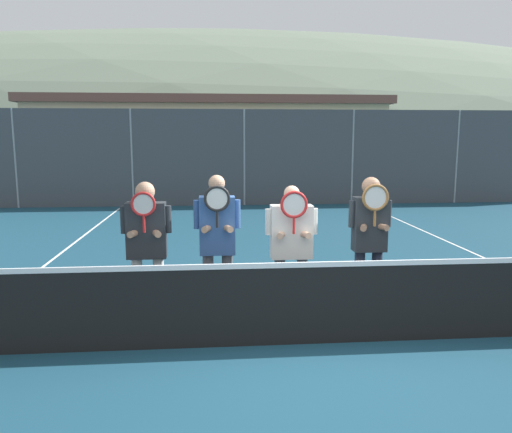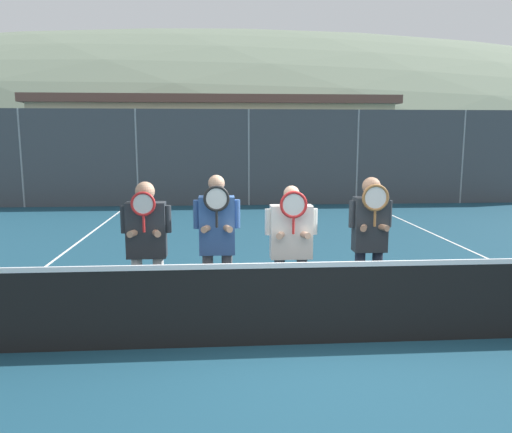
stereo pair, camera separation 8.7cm
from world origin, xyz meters
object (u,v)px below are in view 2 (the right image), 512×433
object	(u,v)px
player_center_right	(291,242)
car_left_of_center	(191,171)
car_center	(322,172)
car_far_left	(58,172)
player_center_left	(217,238)
player_leftmost	(147,240)
player_rightmost	(370,235)

from	to	relation	value
player_center_right	car_left_of_center	world-z (taller)	car_left_of_center
car_left_of_center	car_center	xyz separation A→B (m)	(5.14, -0.18, -0.04)
car_center	car_far_left	bearing A→B (deg)	177.60
player_center_right	car_far_left	xyz separation A→B (m)	(-7.09, 13.98, -0.08)
player_center_left	car_center	world-z (taller)	player_center_left
player_leftmost	player_rightmost	bearing A→B (deg)	1.22
car_far_left	car_left_of_center	distance (m)	5.10
player_center_left	car_left_of_center	bearing A→B (deg)	94.59
player_center_right	car_center	xyz separation A→B (m)	(3.16, 13.56, -0.11)
player_center_left	player_center_right	size ratio (longest dim) A/B	1.08
car_left_of_center	player_leftmost	bearing A→B (deg)	-88.88
player_center_right	player_center_left	bearing A→B (deg)	178.77
player_rightmost	car_center	xyz separation A→B (m)	(2.16, 13.45, -0.17)
player_center_left	player_leftmost	bearing A→B (deg)	177.84
car_left_of_center	player_rightmost	bearing A→B (deg)	-77.66
player_leftmost	player_rightmost	xyz separation A→B (m)	(2.71, 0.06, 0.01)
player_center_right	player_leftmost	bearing A→B (deg)	178.32
car_center	player_leftmost	bearing A→B (deg)	-109.85
car_far_left	player_leftmost	bearing A→B (deg)	-68.93
player_leftmost	player_center_left	xyz separation A→B (m)	(0.83, -0.03, 0.01)
player_leftmost	car_left_of_center	distance (m)	13.69
player_center_left	car_left_of_center	world-z (taller)	car_left_of_center
car_left_of_center	player_center_left	bearing A→B (deg)	-85.41
player_center_left	car_left_of_center	xyz separation A→B (m)	(-1.10, 13.72, -0.13)
car_far_left	player_rightmost	bearing A→B (deg)	-59.78
player_center_left	car_left_of_center	distance (m)	13.76
player_center_left	car_far_left	xyz separation A→B (m)	(-6.20, 13.97, -0.13)
player_rightmost	car_left_of_center	xyz separation A→B (m)	(-2.98, 13.63, -0.13)
player_leftmost	car_left_of_center	xyz separation A→B (m)	(-0.27, 13.69, -0.11)
player_center_right	car_center	bearing A→B (deg)	76.89
player_center_right	player_rightmost	bearing A→B (deg)	6.22
car_left_of_center	player_center_right	bearing A→B (deg)	-81.77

